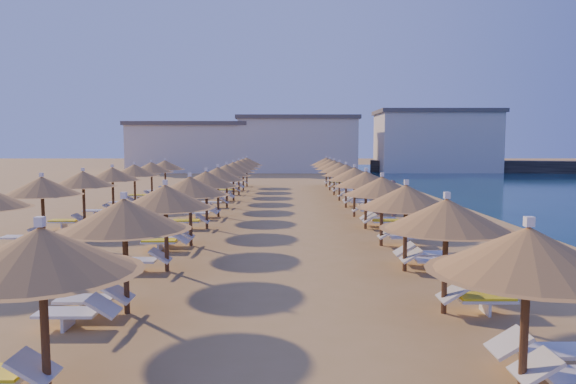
{
  "coord_description": "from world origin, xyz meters",
  "views": [
    {
      "loc": [
        -0.3,
        -21.2,
        3.66
      ],
      "look_at": [
        -0.25,
        4.0,
        1.3
      ],
      "focal_mm": 32.0,
      "sensor_mm": 36.0,
      "label": 1
    }
  ],
  "objects_px": {
    "jetty": "(487,167)",
    "parasol_row_west": "(218,175)",
    "parasol_row_east": "(355,175)",
    "beachgoer_b": "(392,197)",
    "beachgoer_a": "(393,205)",
    "beachgoer_c": "(377,198)"
  },
  "relations": [
    {
      "from": "beachgoer_c",
      "to": "beachgoer_a",
      "type": "relative_size",
      "value": 0.99
    },
    {
      "from": "beachgoer_c",
      "to": "beachgoer_b",
      "type": "relative_size",
      "value": 0.9
    },
    {
      "from": "beachgoer_c",
      "to": "parasol_row_east",
      "type": "bearing_deg",
      "value": -96.33
    },
    {
      "from": "jetty",
      "to": "beachgoer_c",
      "type": "bearing_deg",
      "value": -108.78
    },
    {
      "from": "beachgoer_a",
      "to": "parasol_row_west",
      "type": "bearing_deg",
      "value": -91.44
    },
    {
      "from": "parasol_row_west",
      "to": "parasol_row_east",
      "type": "bearing_deg",
      "value": 0.0
    },
    {
      "from": "jetty",
      "to": "beachgoer_c",
      "type": "height_order",
      "value": "beachgoer_c"
    },
    {
      "from": "parasol_row_west",
      "to": "beachgoer_a",
      "type": "bearing_deg",
      "value": -11.6
    },
    {
      "from": "beachgoer_b",
      "to": "beachgoer_a",
      "type": "bearing_deg",
      "value": -26.02
    },
    {
      "from": "jetty",
      "to": "parasol_row_east",
      "type": "xyz_separation_m",
      "value": [
        -22.62,
        -40.85,
        1.37
      ]
    },
    {
      "from": "beachgoer_a",
      "to": "jetty",
      "type": "bearing_deg",
      "value": 163.88
    },
    {
      "from": "jetty",
      "to": "beachgoer_b",
      "type": "bearing_deg",
      "value": -107.71
    },
    {
      "from": "parasol_row_east",
      "to": "parasol_row_west",
      "type": "bearing_deg",
      "value": 180.0
    },
    {
      "from": "beachgoer_b",
      "to": "jetty",
      "type": "bearing_deg",
      "value": 137.3
    },
    {
      "from": "parasol_row_east",
      "to": "parasol_row_west",
      "type": "relative_size",
      "value": 1.0
    },
    {
      "from": "jetty",
      "to": "beachgoer_b",
      "type": "relative_size",
      "value": 16.74
    },
    {
      "from": "beachgoer_c",
      "to": "beachgoer_b",
      "type": "xyz_separation_m",
      "value": [
        0.7,
        -0.47,
        0.09
      ]
    },
    {
      "from": "jetty",
      "to": "beachgoer_c",
      "type": "xyz_separation_m",
      "value": [
        -21.26,
        -39.57,
        0.05
      ]
    },
    {
      "from": "jetty",
      "to": "parasol_row_west",
      "type": "xyz_separation_m",
      "value": [
        -29.5,
        -40.85,
        1.37
      ]
    },
    {
      "from": "parasol_row_east",
      "to": "parasol_row_west",
      "type": "xyz_separation_m",
      "value": [
        -6.87,
        0.0,
        0.0
      ]
    },
    {
      "from": "parasol_row_east",
      "to": "beachgoer_b",
      "type": "height_order",
      "value": "parasol_row_east"
    },
    {
      "from": "jetty",
      "to": "beachgoer_a",
      "type": "height_order",
      "value": "beachgoer_a"
    }
  ]
}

